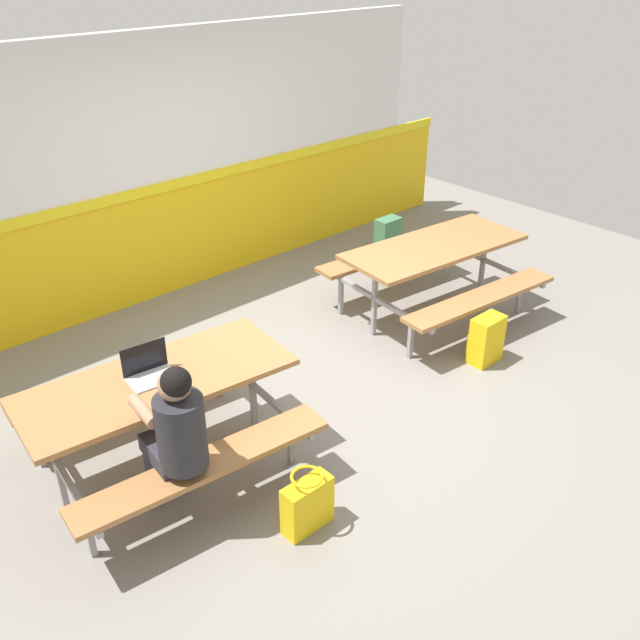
% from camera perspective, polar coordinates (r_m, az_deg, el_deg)
% --- Properties ---
extents(ground_plane, '(10.00, 10.00, 0.02)m').
position_cam_1_polar(ground_plane, '(6.02, 0.23, -4.78)').
color(ground_plane, gray).
extents(accent_backdrop, '(8.00, 0.14, 2.60)m').
position_cam_1_polar(accent_backdrop, '(7.22, -12.65, 11.56)').
color(accent_backdrop, yellow).
rests_on(accent_backdrop, ground).
extents(picnic_table_left, '(1.90, 1.72, 0.74)m').
position_cam_1_polar(picnic_table_left, '(4.89, -13.08, -6.28)').
color(picnic_table_left, '#9E6B3D').
rests_on(picnic_table_left, ground).
extents(picnic_table_right, '(1.90, 1.72, 0.74)m').
position_cam_1_polar(picnic_table_right, '(6.84, 9.29, 4.84)').
color(picnic_table_right, '#9E6B3D').
rests_on(picnic_table_right, ground).
extents(student_nearer, '(0.39, 0.54, 1.21)m').
position_cam_1_polar(student_nearer, '(4.36, -11.71, -8.92)').
color(student_nearer, '#2D2D38').
rests_on(student_nearer, ground).
extents(laptop_silver, '(0.34, 0.25, 0.22)m').
position_cam_1_polar(laptop_silver, '(4.80, -13.80, -4.09)').
color(laptop_silver, silver).
rests_on(laptop_silver, picnic_table_left).
extents(backpack_dark, '(0.30, 0.22, 0.44)m').
position_cam_1_polar(backpack_dark, '(8.29, 5.55, 6.85)').
color(backpack_dark, '#3F724C').
rests_on(backpack_dark, ground).
extents(tote_bag_bright, '(0.34, 0.21, 0.43)m').
position_cam_1_polar(tote_bag_bright, '(4.55, -1.05, -14.86)').
color(tote_bag_bright, yellow).
rests_on(tote_bag_bright, ground).
extents(satchel_spare, '(0.30, 0.22, 0.44)m').
position_cam_1_polar(satchel_spare, '(6.29, 13.44, -1.58)').
color(satchel_spare, yellow).
rests_on(satchel_spare, ground).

